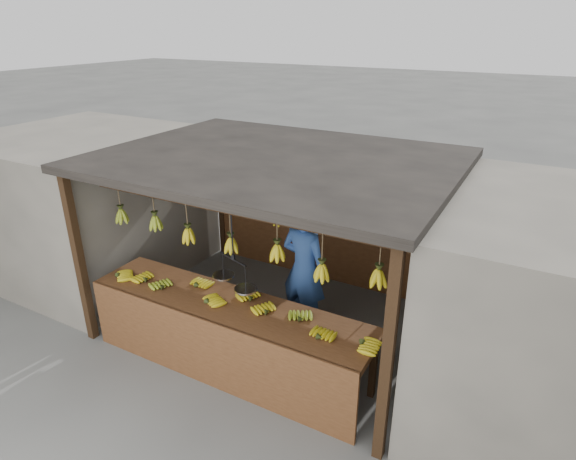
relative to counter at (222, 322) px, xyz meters
The scene contains 8 objects.
ground 1.42m from the counter, 89.06° to the left, with size 80.00×80.00×0.00m, color #5B5B57.
stall 2.00m from the counter, 89.26° to the left, with size 4.30×3.30×2.40m.
neighbor_left 3.81m from the counter, 161.03° to the left, with size 3.00×3.00×2.30m, color slate.
counter is the anchor object (origin of this frame).
hanging_bananas 1.53m from the counter, 89.14° to the left, with size 3.60×2.23×0.39m.
balance_scale 0.53m from the counter, 82.23° to the left, with size 0.66×0.39×0.88m.
vendor 1.34m from the counter, 71.92° to the left, with size 0.67×0.44×1.85m, color #3359A5.
bag_bundles 3.26m from the counter, 52.78° to the left, with size 0.08×0.26×1.31m.
Camera 1 is at (2.89, -4.94, 3.89)m, focal length 30.00 mm.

